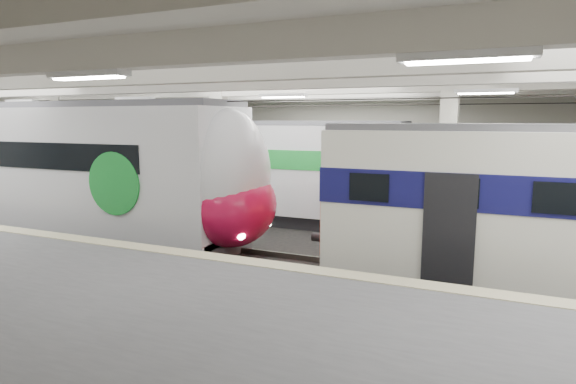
% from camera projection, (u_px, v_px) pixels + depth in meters
% --- Properties ---
extents(station_hall, '(36.00, 24.00, 5.75)m').
position_uv_depth(station_hall, '(223.00, 157.00, 12.21)').
color(station_hall, black).
rests_on(station_hall, ground).
extents(modern_emu, '(14.93, 3.08, 4.76)m').
position_uv_depth(modern_emu, '(91.00, 174.00, 16.42)').
color(modern_emu, silver).
rests_on(modern_emu, ground).
extents(far_train, '(12.77, 2.63, 4.13)m').
position_uv_depth(far_train, '(251.00, 169.00, 20.14)').
color(far_train, silver).
rests_on(far_train, ground).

